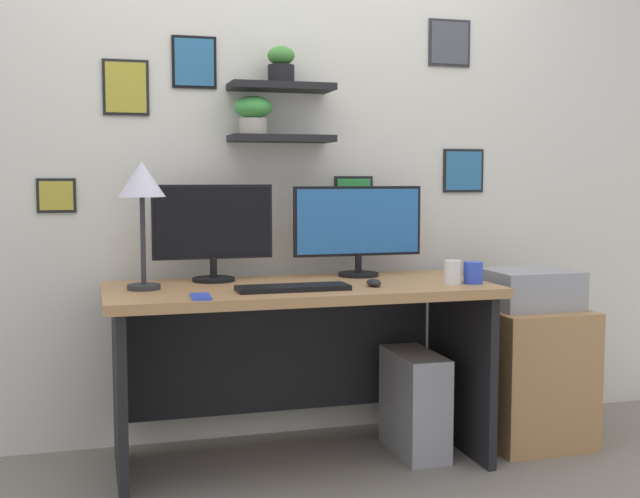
{
  "coord_description": "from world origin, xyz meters",
  "views": [
    {
      "loc": [
        -0.82,
        -3.17,
        1.19
      ],
      "look_at": [
        0.1,
        0.05,
        0.89
      ],
      "focal_mm": 45.36,
      "sensor_mm": 36.0,
      "label": 1
    }
  ],
  "objects_px": {
    "desk_lamp": "(142,188)",
    "coffee_mug": "(473,273)",
    "computer_mouse": "(374,283)",
    "monitor_right": "(358,227)",
    "desk": "(297,333)",
    "pen_cup": "(453,272)",
    "cell_phone": "(201,297)",
    "drawer_cabinet": "(528,374)",
    "keyboard": "(293,288)",
    "monitor_left": "(213,229)",
    "computer_tower_right": "(414,403)",
    "printer": "(530,289)"
  },
  "relations": [
    {
      "from": "desk",
      "to": "keyboard",
      "type": "bearing_deg",
      "value": -108.23
    },
    {
      "from": "cell_phone",
      "to": "pen_cup",
      "type": "distance_m",
      "value": 1.05
    },
    {
      "from": "coffee_mug",
      "to": "monitor_right",
      "type": "bearing_deg",
      "value": 135.31
    },
    {
      "from": "monitor_left",
      "to": "coffee_mug",
      "type": "distance_m",
      "value": 1.1
    },
    {
      "from": "desk",
      "to": "desk_lamp",
      "type": "height_order",
      "value": "desk_lamp"
    },
    {
      "from": "monitor_left",
      "to": "keyboard",
      "type": "height_order",
      "value": "monitor_left"
    },
    {
      "from": "desk_lamp",
      "to": "cell_phone",
      "type": "bearing_deg",
      "value": -57.09
    },
    {
      "from": "keyboard",
      "to": "desk",
      "type": "bearing_deg",
      "value": 71.77
    },
    {
      "from": "coffee_mug",
      "to": "desk",
      "type": "bearing_deg",
      "value": 163.27
    },
    {
      "from": "monitor_left",
      "to": "computer_mouse",
      "type": "bearing_deg",
      "value": -30.09
    },
    {
      "from": "pen_cup",
      "to": "drawer_cabinet",
      "type": "height_order",
      "value": "pen_cup"
    },
    {
      "from": "keyboard",
      "to": "computer_mouse",
      "type": "relative_size",
      "value": 4.89
    },
    {
      "from": "monitor_right",
      "to": "computer_mouse",
      "type": "height_order",
      "value": "monitor_right"
    },
    {
      "from": "monitor_right",
      "to": "coffee_mug",
      "type": "xyz_separation_m",
      "value": [
        0.38,
        -0.37,
        -0.18
      ]
    },
    {
      "from": "desk_lamp",
      "to": "keyboard",
      "type": "bearing_deg",
      "value": -18.28
    },
    {
      "from": "desk",
      "to": "printer",
      "type": "bearing_deg",
      "value": -2.37
    },
    {
      "from": "cell_phone",
      "to": "drawer_cabinet",
      "type": "xyz_separation_m",
      "value": [
        1.5,
        0.26,
        -0.45
      ]
    },
    {
      "from": "computer_tower_right",
      "to": "computer_mouse",
      "type": "bearing_deg",
      "value": -152.58
    },
    {
      "from": "computer_mouse",
      "to": "coffee_mug",
      "type": "distance_m",
      "value": 0.43
    },
    {
      "from": "cell_phone",
      "to": "monitor_left",
      "type": "bearing_deg",
      "value": 78.43
    },
    {
      "from": "desk",
      "to": "cell_phone",
      "type": "height_order",
      "value": "cell_phone"
    },
    {
      "from": "desk",
      "to": "pen_cup",
      "type": "bearing_deg",
      "value": -19.41
    },
    {
      "from": "pen_cup",
      "to": "printer",
      "type": "height_order",
      "value": "pen_cup"
    },
    {
      "from": "desk",
      "to": "computer_mouse",
      "type": "xyz_separation_m",
      "value": [
        0.27,
        -0.18,
        0.23
      ]
    },
    {
      "from": "desk_lamp",
      "to": "desk",
      "type": "bearing_deg",
      "value": 1.73
    },
    {
      "from": "desk_lamp",
      "to": "coffee_mug",
      "type": "height_order",
      "value": "desk_lamp"
    },
    {
      "from": "desk_lamp",
      "to": "coffee_mug",
      "type": "relative_size",
      "value": 5.56
    },
    {
      "from": "drawer_cabinet",
      "to": "printer",
      "type": "xyz_separation_m",
      "value": [
        0.0,
        -0.0,
        0.39
      ]
    },
    {
      "from": "monitor_right",
      "to": "coffee_mug",
      "type": "distance_m",
      "value": 0.56
    },
    {
      "from": "pen_cup",
      "to": "computer_tower_right",
      "type": "xyz_separation_m",
      "value": [
        -0.1,
        0.15,
        -0.58
      ]
    },
    {
      "from": "cell_phone",
      "to": "pen_cup",
      "type": "bearing_deg",
      "value": 7.28
    },
    {
      "from": "monitor_right",
      "to": "computer_tower_right",
      "type": "distance_m",
      "value": 0.81
    },
    {
      "from": "desk",
      "to": "computer_mouse",
      "type": "distance_m",
      "value": 0.4
    },
    {
      "from": "computer_tower_right",
      "to": "monitor_right",
      "type": "bearing_deg",
      "value": 129.28
    },
    {
      "from": "keyboard",
      "to": "computer_tower_right",
      "type": "relative_size",
      "value": 1.0
    },
    {
      "from": "drawer_cabinet",
      "to": "cell_phone",
      "type": "bearing_deg",
      "value": -170.19
    },
    {
      "from": "printer",
      "to": "computer_tower_right",
      "type": "distance_m",
      "value": 0.73
    },
    {
      "from": "desk_lamp",
      "to": "pen_cup",
      "type": "distance_m",
      "value": 1.29
    },
    {
      "from": "monitor_right",
      "to": "pen_cup",
      "type": "bearing_deg",
      "value": -53.03
    },
    {
      "from": "coffee_mug",
      "to": "computer_tower_right",
      "type": "bearing_deg",
      "value": 142.52
    },
    {
      "from": "drawer_cabinet",
      "to": "pen_cup",
      "type": "bearing_deg",
      "value": -159.63
    },
    {
      "from": "cell_phone",
      "to": "drawer_cabinet",
      "type": "distance_m",
      "value": 1.59
    },
    {
      "from": "desk",
      "to": "coffee_mug",
      "type": "relative_size",
      "value": 17.46
    },
    {
      "from": "monitor_right",
      "to": "cell_phone",
      "type": "distance_m",
      "value": 0.92
    },
    {
      "from": "keyboard",
      "to": "printer",
      "type": "xyz_separation_m",
      "value": [
        1.13,
        0.16,
        -0.07
      ]
    },
    {
      "from": "pen_cup",
      "to": "computer_tower_right",
      "type": "distance_m",
      "value": 0.61
    },
    {
      "from": "cell_phone",
      "to": "pen_cup",
      "type": "height_order",
      "value": "pen_cup"
    },
    {
      "from": "monitor_left",
      "to": "keyboard",
      "type": "xyz_separation_m",
      "value": [
        0.26,
        -0.37,
        -0.21
      ]
    },
    {
      "from": "keyboard",
      "to": "computer_tower_right",
      "type": "xyz_separation_m",
      "value": [
        0.57,
        0.14,
        -0.54
      ]
    },
    {
      "from": "computer_mouse",
      "to": "drawer_cabinet",
      "type": "distance_m",
      "value": 0.93
    }
  ]
}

